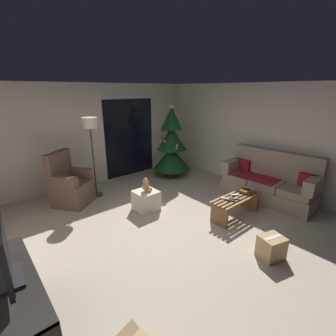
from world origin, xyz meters
name	(u,v)px	position (x,y,z in m)	size (l,w,h in m)	color
ground_plane	(176,227)	(0.00, 0.00, 0.00)	(7.00, 7.00, 0.00)	#B2A38E
wall_back	(96,134)	(0.00, 3.06, 1.25)	(5.72, 0.12, 2.50)	beige
wall_right	(267,138)	(2.86, 0.00, 1.25)	(0.12, 6.00, 2.50)	beige
patio_door_frame	(129,136)	(0.92, 2.99, 1.10)	(1.60, 0.02, 2.20)	silver
patio_door_glass	(130,138)	(0.92, 2.97, 1.05)	(1.50, 0.02, 2.10)	black
couch	(269,183)	(2.32, -0.47, 0.40)	(0.91, 1.99, 1.08)	gray
coffee_table	(236,204)	(1.12, -0.45, 0.27)	(1.10, 0.40, 0.40)	brown
remote_white	(235,195)	(1.18, -0.38, 0.41)	(0.04, 0.16, 0.02)	silver
remote_black	(231,200)	(0.91, -0.48, 0.41)	(0.04, 0.16, 0.02)	black
remote_graphite	(235,199)	(1.03, -0.49, 0.41)	(0.04, 0.16, 0.02)	#333338
remote_silver	(224,198)	(0.89, -0.35, 0.41)	(0.04, 0.16, 0.02)	#ADADB2
book_stack	(247,191)	(1.48, -0.44, 0.43)	(0.25, 0.19, 0.06)	#B79333
cell_phone	(247,189)	(1.47, -0.45, 0.47)	(0.07, 0.14, 0.01)	black
christmas_tree	(172,145)	(1.69, 2.07, 0.89)	(1.00, 1.00, 2.00)	#4C1E19
armchair	(70,186)	(-1.08, 2.17, 0.40)	(0.96, 0.96, 1.13)	brown
floor_lamp	(90,131)	(-0.50, 2.20, 1.51)	(0.32, 0.32, 1.78)	#2D2D30
media_shelf	(17,318)	(-2.53, -0.61, 0.35)	(0.40, 1.40, 0.73)	black
television	(4,249)	(-2.50, -0.56, 1.05)	(0.23, 0.84, 0.61)	black
ottoman	(146,200)	(-0.03, 0.88, 0.20)	(0.44, 0.44, 0.41)	beige
teddy_bear_honey	(146,186)	(-0.02, 0.87, 0.53)	(0.21, 0.22, 0.29)	tan
cardboard_box_taped_mid_floor	(271,247)	(0.51, -1.49, 0.17)	(0.40, 0.37, 0.33)	tan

